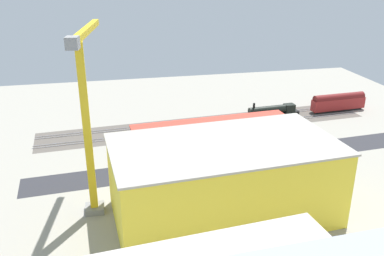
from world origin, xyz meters
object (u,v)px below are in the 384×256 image
object	(u,v)px
parked_car_6	(154,159)
parked_car_1	(282,147)
parked_car_2	(257,149)
box_truck_2	(184,170)
construction_building	(224,181)
street_tree_2	(182,156)
locomotive	(274,111)
box_truck_1	(180,173)
street_tree_4	(247,148)
platform_canopy_near	(210,121)
passenger_coach	(338,102)
traffic_light	(159,142)
parked_car_7	(124,162)
street_tree_0	(165,158)
street_tree_3	(266,146)
box_truck_0	(241,168)
parked_car_3	(233,152)
tower_crane	(87,109)
parked_car_0	(301,144)
parked_car_4	(208,153)
street_tree_1	(222,154)
parked_car_5	(178,156)

from	to	relation	value
parked_car_6	parked_car_1	bearing A→B (deg)	-179.26
parked_car_2	box_truck_2	world-z (taller)	box_truck_2
construction_building	street_tree_2	bearing A→B (deg)	-78.78
locomotive	box_truck_1	world-z (taller)	locomotive
box_truck_1	street_tree_4	bearing A→B (deg)	-171.92
locomotive	parked_car_2	xyz separation A→B (m)	(15.22, 25.00, -0.94)
street_tree_4	street_tree_2	bearing A→B (deg)	2.11
platform_canopy_near	box_truck_1	distance (m)	28.52
passenger_coach	parked_car_2	size ratio (longest dim) A/B	4.53
passenger_coach	traffic_light	xyz separation A→B (m)	(62.53, 23.77, 1.42)
box_truck_1	traffic_light	bearing A→B (deg)	-75.80
box_truck_2	street_tree_4	xyz separation A→B (m)	(-15.07, -0.77, 3.69)
platform_canopy_near	construction_building	size ratio (longest dim) A/B	1.11
parked_car_7	street_tree_0	distance (m)	13.29
street_tree_3	street_tree_4	bearing A→B (deg)	-10.51
parked_car_6	platform_canopy_near	bearing A→B (deg)	-140.76
box_truck_0	street_tree_2	xyz separation A→B (m)	(13.27, -1.91, 3.51)
platform_canopy_near	box_truck_1	bearing A→B (deg)	61.80
parked_car_3	traffic_light	xyz separation A→B (m)	(18.69, -1.16, 3.77)
traffic_light	box_truck_0	bearing A→B (deg)	145.21
tower_crane	parked_car_6	bearing A→B (deg)	-128.92
parked_car_6	box_truck_2	xyz separation A→B (m)	(-5.87, 8.70, 0.77)
parked_car_3	locomotive	bearing A→B (deg)	-130.81
box_truck_0	street_tree_4	distance (m)	4.94
platform_canopy_near	street_tree_0	world-z (taller)	street_tree_0
parked_car_0	street_tree_0	size ratio (longest dim) A/B	0.62
parked_car_3	street_tree_2	size ratio (longest dim) A/B	0.61
tower_crane	box_truck_0	world-z (taller)	tower_crane
box_truck_2	traffic_light	world-z (taller)	traffic_light
parked_car_2	tower_crane	distance (m)	48.34
parked_car_4	street_tree_2	bearing A→B (deg)	47.48
parked_car_3	platform_canopy_near	bearing A→B (deg)	-81.02
box_truck_1	box_truck_2	xyz separation A→B (m)	(-1.16, -1.54, -0.11)
parked_car_6	parked_car_2	bearing A→B (deg)	-179.50
passenger_coach	construction_building	bearing A→B (deg)	43.14
street_tree_1	tower_crane	bearing A→B (deg)	16.05
street_tree_0	street_tree_3	size ratio (longest dim) A/B	0.82
parked_car_0	traffic_light	world-z (taller)	traffic_light
parked_car_1	parked_car_4	xyz separation A→B (m)	(20.05, -0.04, 0.04)
box_truck_2	traffic_light	size ratio (longest dim) A/B	1.45
traffic_light	tower_crane	bearing A→B (deg)	50.02
locomotive	passenger_coach	size ratio (longest dim) A/B	0.91
parked_car_7	parked_car_1	bearing A→B (deg)	-179.83
parked_car_5	street_tree_4	distance (m)	17.64
box_truck_1	street_tree_3	size ratio (longest dim) A/B	1.09
platform_canopy_near	street_tree_1	size ratio (longest dim) A/B	6.62
parked_car_3	parked_car_4	bearing A→B (deg)	-1.50
street_tree_0	street_tree_4	xyz separation A→B (m)	(-19.44, -0.75, 0.13)
locomotive	street_tree_3	size ratio (longest dim) A/B	1.96
passenger_coach	parked_car_7	size ratio (longest dim) A/B	3.87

